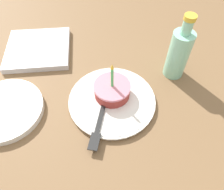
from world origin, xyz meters
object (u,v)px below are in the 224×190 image
(plate, at_px, (112,100))
(marble_board, at_px, (38,49))
(cake_slice, at_px, (112,90))
(bottle, at_px, (179,53))
(fork, at_px, (100,121))
(side_plate, at_px, (6,110))

(plate, xyz_separation_m, marble_board, (-0.23, 0.23, 0.00))
(cake_slice, height_order, bottle, bottle)
(cake_slice, height_order, fork, cake_slice)
(fork, xyz_separation_m, marble_board, (-0.19, 0.30, -0.01))
(plate, relative_size, side_plate, 1.19)
(fork, height_order, marble_board, same)
(side_plate, xyz_separation_m, marble_board, (0.06, 0.24, 0.00))
(side_plate, height_order, marble_board, marble_board)
(plate, xyz_separation_m, side_plate, (-0.29, -0.01, 0.00))
(side_plate, relative_size, marble_board, 0.99)
(fork, bearing_deg, cake_slice, 64.34)
(bottle, height_order, side_plate, bottle)
(bottle, bearing_deg, marble_board, 161.96)
(cake_slice, relative_size, fork, 0.62)
(cake_slice, xyz_separation_m, fork, (-0.04, -0.08, -0.02))
(cake_slice, relative_size, side_plate, 0.58)
(bottle, xyz_separation_m, side_plate, (-0.48, -0.10, -0.07))
(fork, xyz_separation_m, bottle, (0.24, 0.16, 0.06))
(cake_slice, distance_m, marble_board, 0.31)
(side_plate, distance_m, marble_board, 0.24)
(plate, bearing_deg, fork, -119.45)
(bottle, relative_size, marble_board, 0.98)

